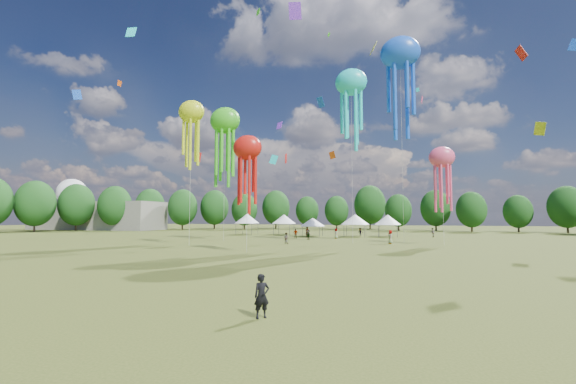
# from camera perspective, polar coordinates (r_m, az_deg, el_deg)

# --- Properties ---
(ground) EXTENTS (300.00, 300.00, 0.00)m
(ground) POSITION_cam_1_polar(r_m,az_deg,el_deg) (20.43, -22.41, -14.44)
(ground) COLOR #384416
(ground) RESTS_ON ground
(observer_main) EXTENTS (0.72, 0.69, 1.66)m
(observer_main) POSITION_cam_1_polar(r_m,az_deg,el_deg) (14.58, -4.11, -15.82)
(observer_main) COLOR black
(observer_main) RESTS_ON ground
(spectator_near) EXTENTS (0.92, 0.82, 1.58)m
(spectator_near) POSITION_cam_1_polar(r_m,az_deg,el_deg) (51.81, -0.27, -7.22)
(spectator_near) COLOR gray
(spectator_near) RESTS_ON ground
(spectators_far) EXTENTS (24.50, 19.88, 1.93)m
(spectators_far) POSITION_cam_1_polar(r_m,az_deg,el_deg) (64.89, 9.68, -6.40)
(spectators_far) COLOR gray
(spectators_far) RESTS_ON ground
(festival_tents) EXTENTS (33.92, 9.40, 4.43)m
(festival_tents) POSITION_cam_1_polar(r_m,az_deg,el_deg) (73.83, 4.05, -4.31)
(festival_tents) COLOR #47474C
(festival_tents) RESTS_ON ground
(show_kites) EXTENTS (36.72, 21.88, 30.67)m
(show_kites) POSITION_cam_1_polar(r_m,az_deg,el_deg) (55.39, 5.62, 12.80)
(show_kites) COLOR #D9ED18
(show_kites) RESTS_ON ground
(small_kites) EXTENTS (74.45, 58.12, 44.87)m
(small_kites) POSITION_cam_1_polar(r_m,az_deg,el_deg) (64.85, 2.92, 18.58)
(small_kites) COLOR #D9ED18
(small_kites) RESTS_ON ground
(treeline) EXTENTS (201.57, 95.24, 13.43)m
(treeline) POSITION_cam_1_polar(r_m,az_deg,el_deg) (79.95, 4.57, -1.88)
(treeline) COLOR #38281C
(treeline) RESTS_ON ground
(hangar) EXTENTS (40.00, 12.00, 8.00)m
(hangar) POSITION_cam_1_polar(r_m,az_deg,el_deg) (121.77, -27.61, -3.32)
(hangar) COLOR gray
(hangar) RESTS_ON ground
(radome) EXTENTS (9.00, 9.00, 16.00)m
(radome) POSITION_cam_1_polar(r_m,az_deg,el_deg) (137.52, -30.60, -0.73)
(radome) COLOR white
(radome) RESTS_ON ground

